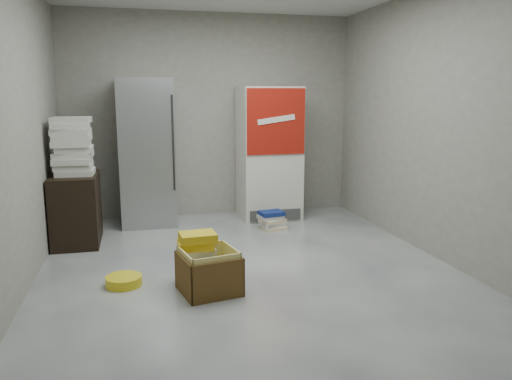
{
  "coord_description": "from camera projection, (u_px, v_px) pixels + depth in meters",
  "views": [
    {
      "loc": [
        -1.02,
        -4.51,
        1.68
      ],
      "look_at": [
        0.23,
        0.7,
        0.67
      ],
      "focal_mm": 35.0,
      "sensor_mm": 36.0,
      "label": 1
    }
  ],
  "objects": [
    {
      "name": "ground",
      "position": [
        250.0,
        271.0,
        4.86
      ],
      "size": [
        5.0,
        5.0,
        0.0
      ],
      "primitive_type": "plane",
      "color": "beige",
      "rests_on": "ground"
    },
    {
      "name": "room_shell",
      "position": [
        250.0,
        83.0,
        4.52
      ],
      "size": [
        4.04,
        5.04,
        2.82
      ],
      "color": "gray",
      "rests_on": "ground"
    },
    {
      "name": "steel_fridge",
      "position": [
        147.0,
        153.0,
        6.51
      ],
      "size": [
        0.7,
        0.72,
        1.9
      ],
      "color": "#AEB1B7",
      "rests_on": "ground"
    },
    {
      "name": "coke_cooler",
      "position": [
        269.0,
        153.0,
        6.89
      ],
      "size": [
        0.8,
        0.73,
        1.8
      ],
      "color": "silver",
      "rests_on": "ground"
    },
    {
      "name": "wood_shelf",
      "position": [
        76.0,
        209.0,
        5.72
      ],
      "size": [
        0.5,
        0.8,
        0.8
      ],
      "primitive_type": "cube",
      "color": "black",
      "rests_on": "ground"
    },
    {
      "name": "supply_box_stack",
      "position": [
        73.0,
        146.0,
        5.58
      ],
      "size": [
        0.44,
        0.44,
        0.65
      ],
      "color": "silver",
      "rests_on": "wood_shelf"
    },
    {
      "name": "phonebook_stack_main",
      "position": [
        197.0,
        258.0,
        4.53
      ],
      "size": [
        0.36,
        0.31,
        0.47
      ],
      "rotation": [
        0.0,
        0.0,
        0.09
      ],
      "color": "tan",
      "rests_on": "ground"
    },
    {
      "name": "phonebook_stack_side",
      "position": [
        272.0,
        220.0,
        6.36
      ],
      "size": [
        0.37,
        0.32,
        0.23
      ],
      "rotation": [
        0.0,
        0.0,
        0.31
      ],
      "color": "beige",
      "rests_on": "ground"
    },
    {
      "name": "cardboard_box",
      "position": [
        209.0,
        274.0,
        4.32
      ],
      "size": [
        0.56,
        0.56,
        0.38
      ],
      "rotation": [
        0.0,
        0.0,
        0.2
      ],
      "color": "yellow",
      "rests_on": "ground"
    },
    {
      "name": "bucket_lid",
      "position": [
        124.0,
        281.0,
        4.49
      ],
      "size": [
        0.35,
        0.35,
        0.09
      ],
      "primitive_type": "cylinder",
      "rotation": [
        0.0,
        0.0,
        0.1
      ],
      "color": "yellow",
      "rests_on": "ground"
    }
  ]
}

